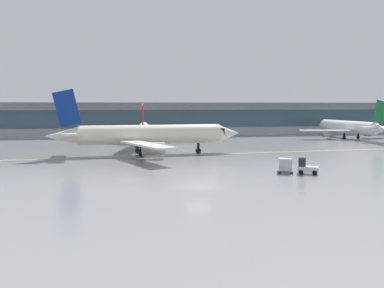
% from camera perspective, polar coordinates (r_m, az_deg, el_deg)
% --- Properties ---
extents(ground_plane, '(400.00, 400.00, 0.00)m').
position_cam_1_polar(ground_plane, '(47.16, 0.77, -5.69)').
color(ground_plane, gray).
extents(taxiway_centreline_stripe, '(109.66, 9.40, 0.01)m').
position_cam_1_polar(taxiway_centreline_stripe, '(75.22, -5.41, -1.59)').
color(taxiway_centreline_stripe, yellow).
rests_on(taxiway_centreline_stripe, ground_plane).
extents(terminal_concourse, '(223.35, 11.00, 9.60)m').
position_cam_1_polar(terminal_concourse, '(126.54, -5.91, 3.42)').
color(terminal_concourse, '#B2B7BC').
rests_on(terminal_concourse, ground_plane).
extents(gate_airplane_1, '(26.11, 28.14, 9.32)m').
position_cam_1_polar(gate_airplane_1, '(107.01, -6.50, 1.94)').
color(gate_airplane_1, white).
rests_on(gate_airplane_1, ground_plane).
extents(gate_airplane_2, '(28.77, 31.04, 10.28)m').
position_cam_1_polar(gate_airplane_2, '(121.01, 20.19, 2.17)').
color(gate_airplane_2, white).
rests_on(gate_airplane_2, ground_plane).
extents(taxiing_regional_jet, '(35.36, 32.77, 11.71)m').
position_cam_1_polar(taxiing_regional_jet, '(76.80, -5.88, 1.17)').
color(taxiing_regional_jet, silver).
rests_on(taxiing_regional_jet, ground_plane).
extents(baggage_tug, '(2.95, 2.48, 2.10)m').
position_cam_1_polar(baggage_tug, '(57.31, 15.05, -3.01)').
color(baggage_tug, silver).
rests_on(baggage_tug, ground_plane).
extents(cargo_dolly_lead, '(2.60, 2.38, 1.94)m').
position_cam_1_polar(cargo_dolly_lead, '(57.44, 12.41, -2.77)').
color(cargo_dolly_lead, '#595B60').
rests_on(cargo_dolly_lead, ground_plane).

